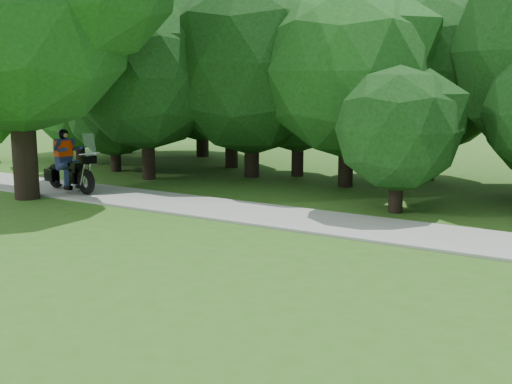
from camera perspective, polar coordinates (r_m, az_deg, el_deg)
The scene contains 3 objects.
ground at distance 7.53m, azimuth -6.50°, elevation -16.51°, with size 100.00×100.00×0.00m, color #345F1B.
walkway at distance 14.32m, azimuth 13.49°, elevation -3.58°, with size 60.00×2.20×0.06m, color gray.
touring_motorcycle at distance 19.62m, azimuth -16.43°, elevation 2.02°, with size 2.37×1.02×1.81m.
Camera 1 is at (4.16, -5.28, 3.38)m, focal length 45.00 mm.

